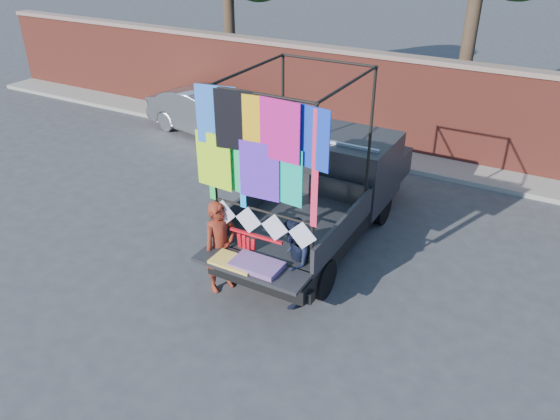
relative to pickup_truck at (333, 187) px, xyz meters
The scene contains 8 objects.
ground 2.51m from the pickup_truck, 87.34° to the right, with size 90.00×90.00×0.00m, color #38383A.
brick_wall 4.69m from the pickup_truck, 88.67° to the left, with size 30.00×0.45×2.61m.
curb 4.06m from the pickup_truck, 88.44° to the left, with size 30.00×1.20×0.12m, color gray.
pickup_truck is the anchor object (origin of this frame).
sedan 6.26m from the pickup_truck, 149.76° to the left, with size 1.40×4.01×1.32m, color #B4B7BC.
woman 3.00m from the pickup_truck, 104.99° to the right, with size 0.62×0.41×1.69m, color maroon.
man 2.72m from the pickup_truck, 79.40° to the right, with size 0.78×0.61×1.61m, color black.
streamer_bundle 2.81m from the pickup_truck, 95.03° to the right, with size 0.98×0.07×0.67m.
Camera 1 is at (3.81, -6.89, 5.85)m, focal length 35.00 mm.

